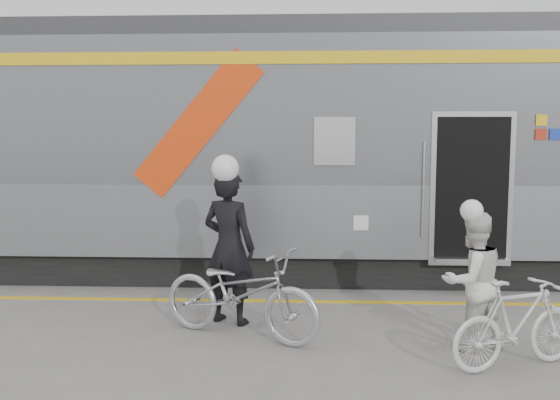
# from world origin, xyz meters

# --- Properties ---
(ground) EXTENTS (90.00, 90.00, 0.00)m
(ground) POSITION_xyz_m (0.00, 0.00, 0.00)
(ground) COLOR slate
(ground) RESTS_ON ground
(train) EXTENTS (24.00, 3.17, 4.10)m
(train) POSITION_xyz_m (0.36, 4.19, 2.05)
(train) COLOR black
(train) RESTS_ON ground
(safety_strip) EXTENTS (24.00, 0.12, 0.01)m
(safety_strip) POSITION_xyz_m (0.00, 2.15, 0.00)
(safety_strip) COLOR yellow
(safety_strip) RESTS_ON ground
(man) EXTENTS (0.83, 0.70, 1.92)m
(man) POSITION_xyz_m (-0.80, 1.18, 0.96)
(man) COLOR black
(man) RESTS_ON ground
(bicycle_left) EXTENTS (2.12, 1.46, 1.06)m
(bicycle_left) POSITION_xyz_m (-0.60, 0.63, 0.53)
(bicycle_left) COLOR #B1B4B9
(bicycle_left) RESTS_ON ground
(woman) EXTENTS (0.89, 0.80, 1.51)m
(woman) POSITION_xyz_m (1.96, 0.39, 0.75)
(woman) COLOR silver
(woman) RESTS_ON ground
(bicycle_right) EXTENTS (1.57, 0.96, 0.91)m
(bicycle_right) POSITION_xyz_m (2.26, -0.16, 0.46)
(bicycle_right) COLOR silver
(bicycle_right) RESTS_ON ground
(helmet_man) EXTENTS (0.33, 0.33, 0.33)m
(helmet_man) POSITION_xyz_m (-0.80, 1.18, 2.08)
(helmet_man) COLOR white
(helmet_man) RESTS_ON man
(helmet_woman) EXTENTS (0.24, 0.24, 0.24)m
(helmet_woman) POSITION_xyz_m (1.96, 0.39, 1.63)
(helmet_woman) COLOR white
(helmet_woman) RESTS_ON woman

